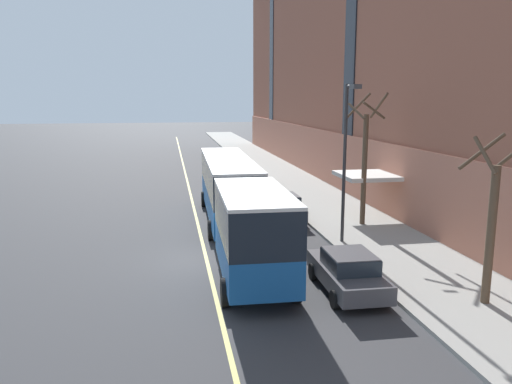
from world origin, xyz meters
TOP-DOWN VIEW (x-y plane):
  - ground_plane at (0.00, 0.00)m, footprint 260.00×260.00m
  - sidewalk at (8.88, 3.00)m, footprint 5.34×160.00m
  - city_bus at (1.79, 3.25)m, footprint 3.20×19.60m
  - parked_car_darkgray_0 at (5.09, 6.60)m, footprint 1.95×4.46m
  - parked_car_red_1 at (5.06, 18.62)m, footprint 2.06×4.55m
  - parked_car_darkgray_2 at (4.91, -4.59)m, footprint 2.09×4.56m
  - street_tree_mid_block at (9.12, -6.59)m, footprint 1.84×1.63m
  - street_tree_far_uptown at (9.10, 4.43)m, footprint 1.90×1.86m
  - street_lamp at (6.81, 1.11)m, footprint 0.36×1.48m
  - lane_centerline at (0.09, 3.00)m, footprint 0.16×140.00m

SIDE VIEW (x-z plane):
  - ground_plane at x=0.00m, z-range 0.00..0.00m
  - lane_centerline at x=0.09m, z-range 0.00..0.01m
  - sidewalk at x=8.88m, z-range 0.00..0.15m
  - parked_car_darkgray_0 at x=5.09m, z-range 0.00..1.56m
  - parked_car_red_1 at x=5.06m, z-range 0.00..1.56m
  - parked_car_darkgray_2 at x=4.91m, z-range 0.00..1.56m
  - city_bus at x=1.79m, z-range 0.29..3.99m
  - street_tree_mid_block at x=9.12m, z-range 0.12..5.96m
  - street_tree_far_uptown at x=9.10m, z-range 0.22..7.41m
  - street_lamp at x=6.81m, z-range 0.95..8.48m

